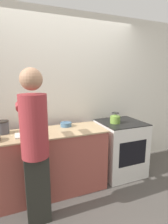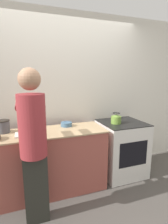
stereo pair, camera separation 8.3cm
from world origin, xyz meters
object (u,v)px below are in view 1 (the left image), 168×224
at_px(cutting_board, 28,135).
at_px(kettle, 115,119).
at_px(knife, 31,133).
at_px(bowl_prep, 66,124).
at_px(canister_jar, 3,127).
at_px(oven, 120,147).
at_px(person, 35,142).

relative_size(cutting_board, kettle, 1.87).
bearing_deg(kettle, cutting_board, -176.33).
relative_size(knife, kettle, 1.18).
relative_size(cutting_board, knife, 1.59).
bearing_deg(knife, bowl_prep, -4.66).
height_order(knife, canister_jar, canister_jar).
xyz_separation_m(oven, cutting_board, (-1.46, -0.11, 0.45)).
distance_m(kettle, bowl_prep, 0.78).
bearing_deg(person, knife, 90.26).
distance_m(oven, canister_jar, 1.84).
relative_size(oven, person, 0.52).
distance_m(cutting_board, canister_jar, 0.37).
bearing_deg(cutting_board, canister_jar, 146.88).
height_order(oven, cutting_board, cutting_board).
distance_m(person, knife, 0.45).
bearing_deg(cutting_board, oven, 4.35).
relative_size(person, knife, 8.47).
height_order(person, knife, person).
bearing_deg(oven, bowl_prep, 174.06).
xyz_separation_m(cutting_board, canister_jar, (-0.30, 0.20, 0.08)).
distance_m(knife, bowl_prep, 0.55).
distance_m(oven, knife, 1.50).
bearing_deg(person, canister_jar, 118.17).
xyz_separation_m(kettle, bowl_prep, (-0.77, 0.12, -0.04)).
relative_size(kettle, canister_jar, 1.01).
bearing_deg(person, kettle, 21.66).
xyz_separation_m(person, cutting_board, (-0.03, 0.43, -0.05)).
bearing_deg(kettle, oven, 11.06).
bearing_deg(oven, cutting_board, -175.65).
bearing_deg(oven, canister_jar, 177.27).
bearing_deg(knife, canister_jar, 128.48).
xyz_separation_m(kettle, canister_jar, (-1.63, 0.11, 0.01)).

